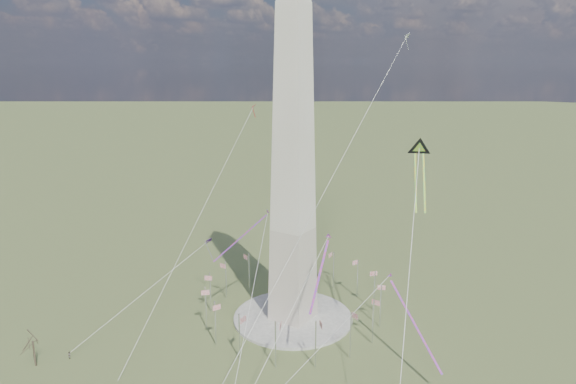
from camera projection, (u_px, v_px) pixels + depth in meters
The scene contains 13 objects.
ground at pixel (293, 319), 155.81m from camera, with size 2000.00×2000.00×0.00m, color #516432.
plaza at pixel (293, 317), 155.71m from camera, with size 36.00×36.00×0.80m, color beige.
washington_monument at pixel (293, 164), 143.96m from camera, with size 15.56×15.56×100.00m.
flagpole_ring at pixel (293, 297), 154.02m from camera, with size 54.40×54.40×13.00m.
tree_far at pixel (32, 339), 129.79m from camera, with size 6.06×6.06×10.60m.
person_west at pixel (70, 355), 134.81m from camera, with size 0.95×0.74×1.95m, color gray.
kite_delta_black at pixel (419, 152), 131.75m from camera, with size 11.40×18.91×15.56m.
kite_diamond_purple at pixel (209, 243), 164.66m from camera, with size 2.03×2.81×8.24m.
kite_streamer_left at pixel (322, 263), 134.22m from camera, with size 7.02×20.21×14.22m.
kite_streamer_mid at pixel (248, 230), 147.37m from camera, with size 8.56×17.16×12.58m.
kite_streamer_right at pixel (406, 307), 130.99m from camera, with size 20.45×15.01×16.51m.
kite_small_red at pixel (254, 108), 187.38m from camera, with size 1.59×1.86×5.01m.
kite_small_white at pixel (407, 37), 157.77m from camera, with size 1.63×2.40×5.07m.
Camera 1 is at (75.40, -119.70, 75.85)m, focal length 32.00 mm.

